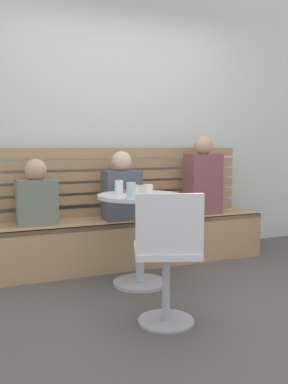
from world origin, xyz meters
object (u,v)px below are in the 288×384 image
(white_chair, at_px, (167,254))
(plate_small, at_px, (126,191))
(cup_ceramic_white, at_px, (148,189))
(cup_water_clear, at_px, (119,187))
(booth_bench, at_px, (128,241))
(cup_glass_short, at_px, (135,190))
(cafe_table, at_px, (140,222))
(person_adult, at_px, (203,179))
(person_child_middle, at_px, (122,190))
(cup_espresso_small, at_px, (143,188))
(person_child_left, at_px, (37,196))
(cup_glass_tall, at_px, (131,191))

(white_chair, xyz_separation_m, plate_small, (0.11, 1.03, 0.28))
(cup_ceramic_white, xyz_separation_m, cup_water_clear, (-0.24, 0.05, 0.02))
(booth_bench, bearing_deg, cup_glass_short, -106.16)
(cup_ceramic_white, bearing_deg, cafe_table, -147.45)
(person_adult, relative_size, person_child_middle, 1.23)
(cup_ceramic_white, xyz_separation_m, cup_espresso_small, (-0.00, 0.11, -0.01))
(white_chair, distance_m, person_adult, 1.80)
(white_chair, bearing_deg, cafe_table, 79.65)
(person_adult, xyz_separation_m, plate_small, (-0.97, -0.37, -0.05))
(cup_glass_short, bearing_deg, person_child_left, 135.38)
(person_child_middle, height_order, cup_glass_tall, person_child_middle)
(cafe_table, distance_m, cup_water_clear, 0.33)
(cup_glass_tall, distance_m, cup_glass_short, 0.23)
(cup_water_clear, distance_m, cup_espresso_small, 0.24)
(cup_ceramic_white, relative_size, plate_small, 0.47)
(person_adult, bearing_deg, cup_ceramic_white, -147.88)
(cafe_table, relative_size, cup_espresso_small, 13.21)
(person_adult, height_order, cup_ceramic_white, person_adult)
(cup_glass_tall, bearing_deg, booth_bench, 70.79)
(booth_bench, bearing_deg, cafe_table, -101.86)
(person_adult, height_order, cup_glass_short, person_adult)
(cafe_table, height_order, cup_ceramic_white, cup_ceramic_white)
(cup_ceramic_white, distance_m, cup_glass_tall, 0.40)
(person_adult, distance_m, cup_glass_short, 1.16)
(person_adult, height_order, cup_espresso_small, person_adult)
(booth_bench, distance_m, person_child_middle, 0.51)
(cafe_table, bearing_deg, person_child_left, 139.01)
(white_chair, xyz_separation_m, person_child_middle, (0.20, 1.38, 0.26))
(person_child_left, height_order, cup_espresso_small, person_child_left)
(cup_ceramic_white, relative_size, cup_glass_short, 1.00)
(cup_espresso_small, relative_size, cup_glass_short, 0.70)
(cup_glass_short, bearing_deg, plate_small, 86.35)
(cup_ceramic_white, relative_size, cup_espresso_small, 1.43)
(booth_bench, relative_size, cup_glass_short, 33.75)
(cup_espresso_small, relative_size, cup_glass_tall, 0.47)
(cup_water_clear, bearing_deg, booth_bench, 61.77)
(booth_bench, height_order, person_child_middle, person_child_middle)
(booth_bench, relative_size, cup_espresso_small, 48.21)
(booth_bench, height_order, person_adult, person_adult)
(cup_espresso_small, distance_m, cup_glass_short, 0.26)
(person_child_left, xyz_separation_m, person_child_middle, (0.77, -0.05, 0.03))
(plate_small, bearing_deg, white_chair, -95.96)
(person_child_middle, bearing_deg, plate_small, -104.66)
(person_child_left, xyz_separation_m, cup_ceramic_white, (0.82, -0.56, 0.08))
(person_adult, relative_size, cup_water_clear, 7.15)
(cafe_table, distance_m, person_adult, 1.13)
(person_adult, bearing_deg, plate_small, -159.20)
(cup_water_clear, relative_size, plate_small, 0.65)
(booth_bench, distance_m, cup_ceramic_white, 0.77)
(white_chair, relative_size, cup_glass_short, 10.63)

